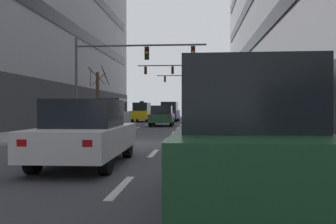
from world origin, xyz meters
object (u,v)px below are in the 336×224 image
(street_tree_2, at_px, (226,100))
(car_parked_0, at_px, (242,140))
(taxi_driving_0, at_px, (142,112))
(car_driving_2, at_px, (170,112))
(street_tree_1, at_px, (98,96))
(traffic_signal_2, at_px, (195,86))
(street_tree_0, at_px, (232,100))
(car_parked_1, at_px, (216,123))
(traffic_signal_0, at_px, (122,64))
(car_driving_3, at_px, (162,116))
(car_driving_4, at_px, (112,114))
(traffic_signal_1, at_px, (189,78))
(car_driving_1, at_px, (87,133))

(street_tree_2, bearing_deg, car_parked_0, -94.39)
(taxi_driving_0, relative_size, street_tree_2, 0.95)
(car_driving_2, distance_m, street_tree_1, 10.10)
(traffic_signal_2, bearing_deg, car_parked_0, -88.93)
(street_tree_0, distance_m, street_tree_1, 12.07)
(car_parked_1, height_order, street_tree_1, street_tree_1)
(car_parked_0, distance_m, street_tree_2, 31.23)
(traffic_signal_0, distance_m, street_tree_2, 15.61)
(traffic_signal_0, height_order, street_tree_1, traffic_signal_0)
(car_driving_3, distance_m, street_tree_1, 6.56)
(car_driving_4, distance_m, street_tree_1, 7.63)
(traffic_signal_1, bearing_deg, car_driving_4, -109.64)
(street_tree_0, bearing_deg, taxi_driving_0, 135.20)
(taxi_driving_0, relative_size, car_driving_3, 0.96)
(taxi_driving_0, bearing_deg, car_parked_1, -76.13)
(street_tree_1, bearing_deg, car_driving_2, 53.38)
(car_driving_3, bearing_deg, taxi_driving_0, 108.74)
(car_driving_4, height_order, traffic_signal_0, traffic_signal_0)
(car_driving_1, relative_size, car_driving_2, 0.99)
(car_driving_1, height_order, street_tree_0, street_tree_0)
(street_tree_1, relative_size, street_tree_2, 1.11)
(car_driving_1, height_order, traffic_signal_1, traffic_signal_1)
(taxi_driving_0, xyz_separation_m, car_driving_2, (3.11, 0.36, 0.04))
(car_driving_4, xyz_separation_m, traffic_signal_1, (5.10, 14.29, 3.75))
(traffic_signal_1, xyz_separation_m, street_tree_2, (3.91, -2.54, -2.51))
(street_tree_1, bearing_deg, car_driving_4, -66.42)
(car_driving_4, xyz_separation_m, traffic_signal_2, (5.74, 27.51, 3.65))
(taxi_driving_0, xyz_separation_m, car_parked_0, (6.76, -33.85, -0.03))
(street_tree_0, height_order, street_tree_1, street_tree_1)
(car_driving_2, height_order, car_parked_1, car_driving_2)
(car_driving_4, height_order, car_parked_1, car_driving_4)
(traffic_signal_2, bearing_deg, street_tree_2, -78.29)
(traffic_signal_0, bearing_deg, car_driving_1, -81.58)
(taxi_driving_0, height_order, street_tree_2, street_tree_2)
(car_driving_1, xyz_separation_m, street_tree_0, (5.88, 20.81, 1.38))
(traffic_signal_0, bearing_deg, traffic_signal_2, 80.83)
(car_driving_2, height_order, street_tree_1, street_tree_1)
(car_driving_4, bearing_deg, traffic_signal_0, -55.06)
(traffic_signal_0, height_order, traffic_signal_2, traffic_signal_2)
(car_driving_2, height_order, street_tree_0, street_tree_0)
(traffic_signal_0, xyz_separation_m, street_tree_1, (-4.04, 8.35, -1.79))
(car_driving_3, bearing_deg, car_driving_4, -121.27)
(car_driving_4, xyz_separation_m, car_parked_0, (6.62, -19.36, -0.05))
(car_parked_0, xyz_separation_m, traffic_signal_2, (-0.88, 46.87, 3.70))
(car_driving_2, distance_m, street_tree_0, 11.25)
(car_parked_0, relative_size, traffic_signal_2, 0.53)
(traffic_signal_0, relative_size, traffic_signal_1, 1.01)
(traffic_signal_2, bearing_deg, car_driving_1, -93.51)
(car_driving_2, bearing_deg, traffic_signal_0, -96.67)
(street_tree_1, bearing_deg, street_tree_0, -6.74)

